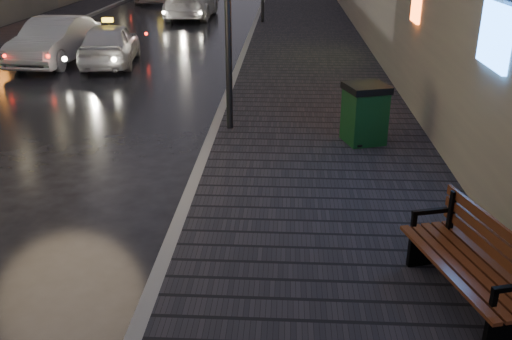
{
  "coord_description": "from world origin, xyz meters",
  "views": [
    {
      "loc": [
        3.1,
        -6.03,
        4.21
      ],
      "look_at": [
        2.66,
        1.94,
        0.85
      ],
      "focal_mm": 40.0,
      "sensor_mm": 36.0,
      "label": 1
    }
  ],
  "objects_px": {
    "trash_bin": "(365,113)",
    "bench": "(475,262)",
    "taxi_near": "(110,44)",
    "taxi_mid": "(191,2)",
    "car_left_mid": "(55,41)"
  },
  "relations": [
    {
      "from": "bench",
      "to": "taxi_near",
      "type": "height_order",
      "value": "taxi_near"
    },
    {
      "from": "bench",
      "to": "taxi_near",
      "type": "relative_size",
      "value": 0.52
    },
    {
      "from": "bench",
      "to": "taxi_near",
      "type": "bearing_deg",
      "value": 106.15
    },
    {
      "from": "taxi_near",
      "to": "car_left_mid",
      "type": "height_order",
      "value": "car_left_mid"
    },
    {
      "from": "trash_bin",
      "to": "taxi_mid",
      "type": "height_order",
      "value": "taxi_mid"
    },
    {
      "from": "trash_bin",
      "to": "car_left_mid",
      "type": "xyz_separation_m",
      "value": [
        -9.52,
        7.88,
        -0.01
      ]
    },
    {
      "from": "car_left_mid",
      "to": "taxi_mid",
      "type": "xyz_separation_m",
      "value": [
        2.87,
        11.14,
        0.05
      ]
    },
    {
      "from": "trash_bin",
      "to": "taxi_mid",
      "type": "xyz_separation_m",
      "value": [
        -6.65,
        19.02,
        0.04
      ]
    },
    {
      "from": "taxi_near",
      "to": "taxi_mid",
      "type": "height_order",
      "value": "taxi_mid"
    },
    {
      "from": "taxi_near",
      "to": "taxi_mid",
      "type": "xyz_separation_m",
      "value": [
        0.93,
        11.31,
        0.1
      ]
    },
    {
      "from": "bench",
      "to": "trash_bin",
      "type": "xyz_separation_m",
      "value": [
        -0.61,
        5.51,
        0.09
      ]
    },
    {
      "from": "trash_bin",
      "to": "car_left_mid",
      "type": "bearing_deg",
      "value": 122.51
    },
    {
      "from": "bench",
      "to": "car_left_mid",
      "type": "relative_size",
      "value": 0.47
    },
    {
      "from": "taxi_near",
      "to": "car_left_mid",
      "type": "relative_size",
      "value": 0.91
    },
    {
      "from": "trash_bin",
      "to": "bench",
      "type": "bearing_deg",
      "value": -101.54
    }
  ]
}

